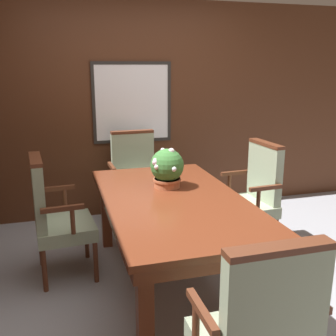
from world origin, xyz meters
TOP-DOWN VIEW (x-y plane):
  - ground_plane at (0.00, 0.00)m, footprint 14.00×14.00m
  - wall_back at (-0.00, 1.86)m, footprint 7.20×0.08m
  - dining_table at (-0.08, 0.10)m, footprint 1.06×1.94m
  - chair_head_far at (-0.11, 1.48)m, footprint 0.58×0.49m
  - chair_left_far at (-0.97, 0.52)m, footprint 0.51×0.60m
  - chair_right_far at (0.86, 0.57)m, footprint 0.50×0.59m
  - chair_head_near at (-0.08, -1.28)m, footprint 0.57×0.47m
  - potted_plant at (-0.05, 0.38)m, footprint 0.28×0.30m

SIDE VIEW (x-z plane):
  - ground_plane at x=0.00m, z-range 0.00..0.00m
  - chair_head_far at x=-0.11m, z-range 0.03..1.07m
  - chair_left_far at x=-0.97m, z-range 0.03..1.07m
  - chair_right_far at x=0.86m, z-range 0.03..1.07m
  - chair_head_near at x=-0.08m, z-range 0.03..1.07m
  - dining_table at x=-0.08m, z-range 0.28..1.02m
  - potted_plant at x=-0.05m, z-range 0.74..1.08m
  - wall_back at x=0.00m, z-range 0.00..2.45m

